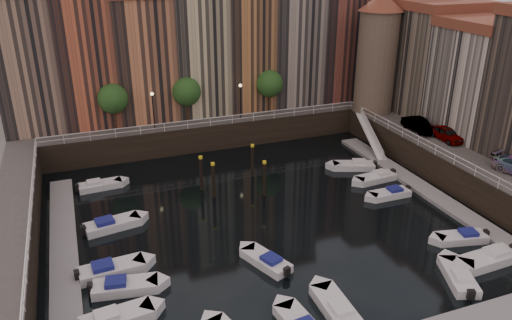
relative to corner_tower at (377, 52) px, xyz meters
name	(u,v)px	position (x,y,z in m)	size (l,w,h in m)	color
ground	(262,216)	(-20.00, -14.50, -10.19)	(200.00, 200.00, 0.00)	black
quay_far	(190,113)	(-20.00, 11.50, -8.69)	(80.00, 20.00, 3.00)	black
dock_left	(64,259)	(-36.20, -15.50, -10.02)	(2.00, 28.00, 0.35)	gray
dock_right	(424,189)	(-3.80, -15.50, -10.02)	(2.00, 28.00, 0.35)	gray
mountains	(121,1)	(-18.28, 95.50, -2.28)	(145.00, 100.00, 18.00)	#2D382D
far_terrace	(218,41)	(-16.69, 9.00, 0.76)	(48.70, 10.30, 17.50)	#997761
right_terrace	(489,73)	(6.50, -10.70, -0.64)	(9.30, 24.30, 14.00)	#746857
corner_tower	(377,52)	(0.00, 0.00, 0.00)	(5.20, 5.20, 13.80)	#6B5B4C
promenade_trees	(192,91)	(-21.33, 3.70, -3.61)	(21.20, 3.20, 5.20)	black
street_lamps	(198,99)	(-21.00, 2.70, -4.30)	(10.36, 0.36, 4.18)	black
railings	(243,155)	(-20.00, -9.62, -6.41)	(36.08, 34.04, 0.52)	white
gangway	(371,134)	(-2.90, -4.50, -8.28)	(2.78, 8.32, 3.73)	white
mooring_pilings	(233,174)	(-20.71, -8.66, -8.54)	(5.96, 4.63, 3.78)	black
boat_left_0	(115,318)	(-33.36, -23.75, -9.83)	(4.81, 2.22, 1.08)	silver
boat_left_1	(124,286)	(-32.49, -20.69, -9.84)	(4.73, 2.37, 1.06)	silver
boat_left_2	(111,270)	(-33.12, -18.43, -9.82)	(4.91, 2.11, 1.11)	silver
boat_left_3	(111,225)	(-32.44, -12.02, -9.83)	(4.86, 2.46, 1.09)	silver
boat_left_4	(99,185)	(-32.76, -3.94, -9.86)	(4.32, 1.82, 0.98)	silver
boat_right_0	(490,259)	(-6.90, -26.89, -9.81)	(4.97, 1.99, 1.13)	silver
boat_right_1	(462,237)	(-6.64, -23.79, -9.87)	(4.33, 2.36, 0.97)	silver
boat_right_2	(390,194)	(-7.51, -15.32, -9.87)	(4.13, 1.51, 0.95)	silver
boat_right_3	(376,178)	(-6.79, -11.89, -9.85)	(4.47, 1.93, 1.01)	silver
boat_right_4	(355,166)	(-7.30, -8.58, -9.84)	(4.60, 3.08, 1.04)	silver
boat_near_2	(337,309)	(-20.13, -27.78, -9.82)	(1.89, 4.82, 1.10)	silver
boat_near_3	(459,277)	(-10.56, -27.86, -9.84)	(3.10, 4.61, 1.04)	silver
car_a	(446,135)	(1.45, -11.55, -6.49)	(1.67, 4.15, 1.41)	gray
car_b	(419,126)	(0.49, -8.30, -6.48)	(1.51, 4.34, 1.43)	gray
boat_extra_654	(267,261)	(-22.33, -21.34, -9.86)	(2.99, 4.45, 1.01)	silver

